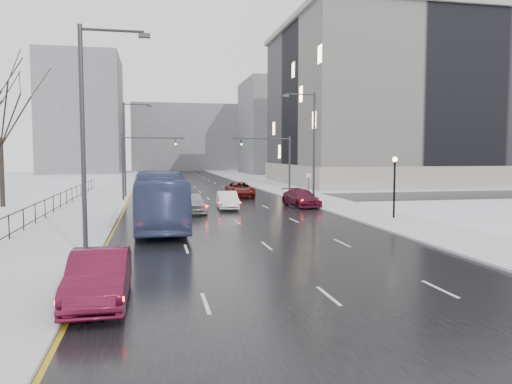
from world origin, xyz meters
TOP-DOWN VIEW (x-y plane):
  - road at (0.00, 60.00)m, footprint 16.00×150.00m
  - cross_road at (0.00, 48.00)m, footprint 130.00×10.00m
  - sidewalk_left at (-10.50, 60.00)m, footprint 5.00×150.00m
  - sidewalk_right at (10.50, 60.00)m, footprint 5.00×150.00m
  - park_strip at (-20.00, 60.00)m, footprint 14.00×150.00m
  - tree_park_e at (-18.20, 44.00)m, footprint 9.45×9.45m
  - iron_fence at (-13.00, 30.00)m, footprint 0.06×70.00m
  - streetlight_r_mid at (8.17, 40.00)m, footprint 2.95×0.25m
  - streetlight_l_near at (-8.17, 20.00)m, footprint 2.95×0.25m
  - streetlight_l_far at (-8.17, 52.00)m, footprint 2.95×0.25m
  - lamppost_r_mid at (11.00, 30.00)m, footprint 0.36×0.36m
  - mast_signal_right at (7.33, 48.00)m, footprint 6.10×0.33m
  - mast_signal_left at (-7.33, 48.00)m, footprint 6.10×0.33m
  - no_uturn_sign at (9.20, 44.00)m, footprint 0.60×0.06m
  - civic_building at (35.00, 72.00)m, footprint 41.00×31.00m
  - bldg_far_right at (28.00, 115.00)m, footprint 24.00×20.00m
  - bldg_far_left at (-22.00, 125.00)m, footprint 18.00×22.00m
  - bldg_far_center at (4.00, 140.00)m, footprint 30.00×18.00m
  - sedan_left_near at (-7.20, 13.66)m, footprint 1.75×4.95m
  - bus at (-5.19, 29.63)m, footprint 3.17×12.60m
  - sedan_center_near at (-2.51, 36.68)m, footprint 1.95×4.68m
  - sedan_right_near at (0.50, 38.84)m, footprint 1.80×4.58m
  - sedan_right_cross at (3.50, 50.02)m, footprint 2.81×5.84m
  - sedan_right_far at (7.15, 39.63)m, footprint 2.66×5.43m
  - sedan_center_far at (-2.88, 62.58)m, footprint 2.20×4.58m

SIDE VIEW (x-z plane):
  - tree_park_e at x=-18.20m, z-range -6.75..6.75m
  - road at x=0.00m, z-range 0.00..0.04m
  - cross_road at x=0.00m, z-range 0.00..0.04m
  - park_strip at x=-20.00m, z-range 0.00..0.12m
  - sidewalk_left at x=-10.50m, z-range 0.00..0.16m
  - sidewalk_right at x=10.50m, z-range 0.00..0.16m
  - sedan_right_near at x=0.50m, z-range 0.04..1.53m
  - sedan_center_far at x=-2.88m, z-range 0.04..1.55m
  - sedan_right_far at x=7.15m, z-range 0.04..1.56m
  - sedan_center_near at x=-2.51m, z-range 0.04..1.62m
  - sedan_right_cross at x=3.50m, z-range 0.04..1.65m
  - sedan_left_near at x=-7.20m, z-range 0.04..1.67m
  - iron_fence at x=-13.00m, z-range 0.26..1.56m
  - bus at x=-5.19m, z-range 0.04..3.53m
  - no_uturn_sign at x=9.20m, z-range 0.95..3.65m
  - lamppost_r_mid at x=11.00m, z-range 0.80..5.08m
  - mast_signal_right at x=7.33m, z-range 0.86..7.36m
  - mast_signal_left at x=-7.33m, z-range 0.86..7.36m
  - streetlight_r_mid at x=8.17m, z-range 0.62..10.62m
  - streetlight_l_near at x=-8.17m, z-range 0.62..10.62m
  - streetlight_l_far at x=-8.17m, z-range 0.62..10.62m
  - bldg_far_center at x=4.00m, z-range 0.00..18.00m
  - bldg_far_right at x=28.00m, z-range 0.00..22.00m
  - civic_building at x=35.00m, z-range -1.19..23.61m
  - bldg_far_left at x=-22.00m, z-range 0.00..28.00m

